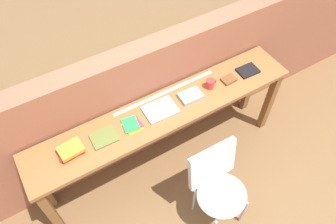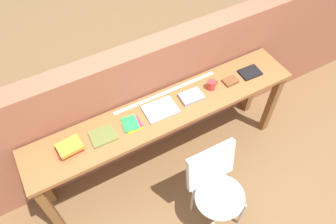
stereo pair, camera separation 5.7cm
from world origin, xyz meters
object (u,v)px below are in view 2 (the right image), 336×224
at_px(chair_white_moulded, 216,186).
at_px(book_open_centre, 160,109).
at_px(magazine_cycling, 103,136).
at_px(pamphlet_pile_colourful, 132,124).
at_px(book_stack_leftmost, 70,147).
at_px(mug, 212,85).
at_px(leather_journal_brown, 230,81).
at_px(book_repair_rightmost, 250,72).

bearing_deg(chair_white_moulded, book_open_centre, 102.14).
bearing_deg(magazine_cycling, book_open_centre, 2.93).
bearing_deg(pamphlet_pile_colourful, book_open_centre, 3.16).
bearing_deg(book_stack_leftmost, magazine_cycling, -1.62).
xyz_separation_m(chair_white_moulded, mug, (0.37, 0.71, 0.40)).
xyz_separation_m(chair_white_moulded, magazine_cycling, (-0.69, 0.69, 0.36)).
bearing_deg(book_stack_leftmost, mug, 0.26).
height_order(pamphlet_pile_colourful, leather_journal_brown, leather_journal_brown).
height_order(book_stack_leftmost, book_open_centre, book_stack_leftmost).
bearing_deg(book_repair_rightmost, book_open_centre, -178.86).
bearing_deg(pamphlet_pile_colourful, magazine_cycling, 179.49).
distance_m(book_stack_leftmost, book_open_centre, 0.81).
bearing_deg(leather_journal_brown, chair_white_moulded, -131.90).
distance_m(magazine_cycling, mug, 1.06).
distance_m(book_stack_leftmost, book_repair_rightmost, 1.76).
distance_m(chair_white_moulded, leather_journal_brown, 0.96).
distance_m(mug, book_repair_rightmost, 0.43).
distance_m(book_stack_leftmost, mug, 1.33).
distance_m(leather_journal_brown, book_repair_rightmost, 0.23).
bearing_deg(chair_white_moulded, mug, 62.06).
relative_size(chair_white_moulded, pamphlet_pile_colourful, 4.95).
xyz_separation_m(pamphlet_pile_colourful, book_open_centre, (0.28, 0.02, 0.00)).
xyz_separation_m(book_stack_leftmost, magazine_cycling, (0.27, -0.01, -0.03)).
relative_size(mug, book_repair_rightmost, 0.57).
bearing_deg(book_repair_rightmost, leather_journal_brown, -177.35).
bearing_deg(leather_journal_brown, magazine_cycling, 177.66).
xyz_separation_m(pamphlet_pile_colourful, mug, (0.81, 0.02, 0.04)).
bearing_deg(mug, pamphlet_pile_colourful, -178.85).
height_order(pamphlet_pile_colourful, book_open_centre, book_open_centre).
xyz_separation_m(chair_white_moulded, book_repair_rightmost, (0.80, 0.69, 0.36)).
bearing_deg(magazine_cycling, mug, 2.27).
height_order(chair_white_moulded, book_stack_leftmost, book_stack_leftmost).
distance_m(magazine_cycling, book_repair_rightmost, 1.49).
xyz_separation_m(mug, leather_journal_brown, (0.20, -0.02, -0.03)).
height_order(book_stack_leftmost, book_repair_rightmost, book_stack_leftmost).
bearing_deg(chair_white_moulded, magazine_cycling, 134.81).
relative_size(chair_white_moulded, magazine_cycling, 4.38).
height_order(book_stack_leftmost, magazine_cycling, book_stack_leftmost).
bearing_deg(magazine_cycling, chair_white_moulded, -43.67).
distance_m(magazine_cycling, pamphlet_pile_colourful, 0.25).
bearing_deg(mug, book_repair_rightmost, -2.68).
xyz_separation_m(magazine_cycling, mug, (1.06, 0.01, 0.04)).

